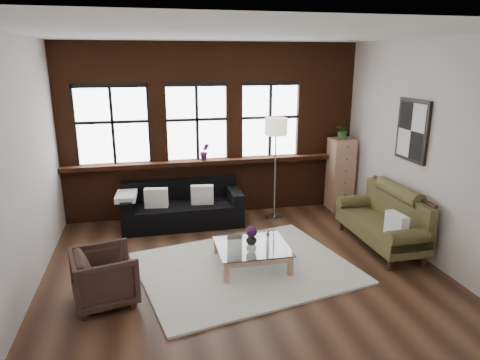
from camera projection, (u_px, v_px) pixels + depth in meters
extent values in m
plane|color=#382014|center=(242.00, 269.00, 6.13)|extent=(5.50, 5.50, 0.00)
plane|color=white|center=(243.00, 33.00, 5.26)|extent=(5.50, 5.50, 0.00)
plane|color=beige|center=(213.00, 131.00, 8.04)|extent=(5.50, 0.00, 5.50)
plane|color=beige|center=(314.00, 231.00, 3.35)|extent=(5.50, 0.00, 5.50)
plane|color=beige|center=(19.00, 171.00, 5.11)|extent=(0.00, 5.00, 5.00)
plane|color=beige|center=(425.00, 151.00, 6.27)|extent=(0.00, 5.00, 5.00)
cube|color=#462010|center=(214.00, 161.00, 8.05)|extent=(5.50, 0.30, 0.08)
cube|color=beige|center=(245.00, 268.00, 6.12)|extent=(3.28, 2.80, 0.03)
cube|color=white|center=(156.00, 198.00, 7.43)|extent=(0.42, 0.20, 0.34)
cube|color=white|center=(202.00, 195.00, 7.60)|extent=(0.41, 0.19, 0.34)
cube|color=white|center=(396.00, 225.00, 6.17)|extent=(0.17, 0.39, 0.34)
imported|color=#301E18|center=(105.00, 277.00, 5.21)|extent=(0.88, 0.87, 0.68)
imported|color=#B2B2B2|center=(251.00, 239.00, 6.12)|extent=(0.19, 0.19, 0.16)
sphere|color=#491B50|center=(252.00, 232.00, 6.09)|extent=(0.16, 0.16, 0.16)
cube|color=tan|center=(340.00, 174.00, 8.43)|extent=(0.44, 0.44, 1.42)
imported|color=#2D5923|center=(343.00, 130.00, 8.20)|extent=(0.36, 0.33, 0.33)
imported|color=#491B50|center=(205.00, 152.00, 7.93)|extent=(0.20, 0.17, 0.32)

